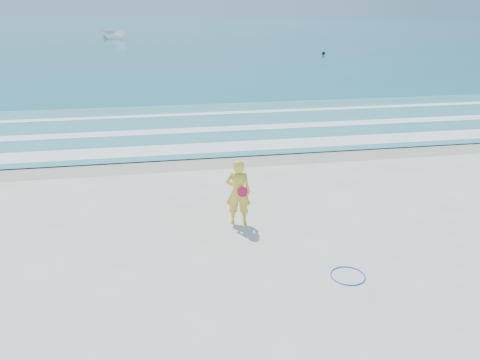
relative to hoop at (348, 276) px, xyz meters
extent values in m
plane|color=silver|center=(-1.60, -0.43, -0.01)|extent=(400.00, 400.00, 0.00)
cube|color=#B2A893|center=(-1.60, 8.57, -0.01)|extent=(400.00, 2.40, 0.00)
cube|color=#19727F|center=(-1.60, 104.57, 0.01)|extent=(400.00, 190.00, 0.04)
cube|color=#59B7AD|center=(-1.60, 13.57, 0.03)|extent=(400.00, 10.00, 0.01)
cube|color=white|center=(-1.60, 9.87, 0.04)|extent=(400.00, 1.40, 0.01)
cube|color=white|center=(-1.60, 12.77, 0.04)|extent=(400.00, 0.90, 0.01)
cube|color=white|center=(-1.60, 16.07, 0.04)|extent=(400.00, 0.60, 0.01)
torus|color=blue|center=(0.00, 0.00, 0.00)|extent=(0.90, 0.90, 0.03)
imported|color=white|center=(-9.83, 73.09, 0.85)|extent=(4.57, 3.23, 1.66)
sphere|color=black|center=(15.13, 43.66, 0.21)|extent=(0.37, 0.37, 0.37)
imported|color=yellow|center=(-1.87, 2.97, 0.88)|extent=(0.74, 0.58, 1.79)
cylinder|color=#D81346|center=(-1.79, 2.79, 0.96)|extent=(0.27, 0.08, 0.27)
camera|label=1|loc=(-3.83, -8.12, 5.49)|focal=35.00mm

